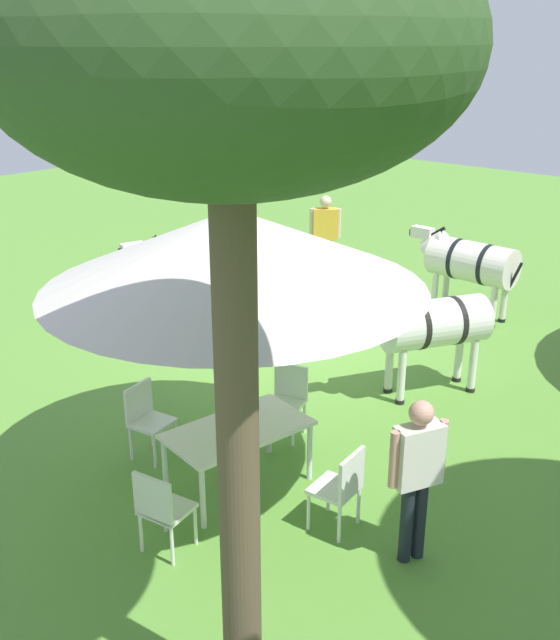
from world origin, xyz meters
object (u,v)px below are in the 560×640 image
object	(u,v)px
patio_chair_east_end	(342,485)
patio_chair_near_lawn	(288,396)
zebra_by_umbrella	(188,260)
patio_chair_west_end	(161,507)
shade_umbrella	(234,249)
zebra_nearest_camera	(469,262)
patio_dining_table	(238,434)
acacia_tree_right_background	(229,57)
patio_chair_near_hut	(146,416)
zebra_toward_hut	(431,325)
guest_beside_umbrella	(417,467)
standing_watcher	(325,230)

from	to	relation	value
patio_chair_east_end	patio_chair_near_lawn	distance (m)	2.01
patio_chair_near_lawn	zebra_by_umbrella	size ratio (longest dim) A/B	0.41
patio_chair_west_end	zebra_by_umbrella	xyz separation A→B (m)	(-4.68, -4.80, 0.44)
shade_umbrella	patio_chair_near_lawn	xyz separation A→B (m)	(-1.25, -0.37, -2.20)
zebra_nearest_camera	patio_chair_east_end	bearing A→B (deg)	-160.71
patio_chair_west_end	patio_chair_near_lawn	size ratio (longest dim) A/B	1.00
patio_dining_table	acacia_tree_right_background	xyz separation A→B (m)	(2.01, 2.01, 3.90)
patio_dining_table	patio_chair_near_hut	distance (m)	1.31
patio_chair_near_hut	acacia_tree_right_background	distance (m)	5.51
patio_dining_table	zebra_by_umbrella	xyz separation A→B (m)	(-3.40, -4.57, 0.30)
zebra_nearest_camera	patio_chair_near_hut	bearing A→B (deg)	176.87
patio_chair_west_end	zebra_toward_hut	xyz separation A→B (m)	(-4.67, 0.11, 0.50)
patio_chair_near_lawn	zebra_by_umbrella	distance (m)	4.74
zebra_by_umbrella	patio_chair_near_lawn	bearing A→B (deg)	169.47
patio_dining_table	guest_beside_umbrella	bearing A→B (deg)	96.41
shade_umbrella	patio_chair_near_hut	world-z (taller)	shade_umbrella
patio_chair_west_end	zebra_nearest_camera	xyz separation A→B (m)	(-7.77, -0.96, 0.48)
patio_chair_west_end	acacia_tree_right_background	world-z (taller)	acacia_tree_right_background
guest_beside_umbrella	zebra_by_umbrella	distance (m)	7.35
patio_chair_near_lawn	guest_beside_umbrella	xyz separation A→B (m)	(1.02, 2.44, 0.49)
patio_dining_table	acacia_tree_right_background	world-z (taller)	acacia_tree_right_background
shade_umbrella	standing_watcher	xyz separation A→B (m)	(-6.41, -3.85, -1.66)
guest_beside_umbrella	shade_umbrella	bearing A→B (deg)	-58.60
patio_chair_east_end	zebra_toward_hut	xyz separation A→B (m)	(-3.25, -0.96, 0.50)
patio_chair_near_lawn	zebra_toward_hut	world-z (taller)	zebra_toward_hut
patio_chair_east_end	guest_beside_umbrella	world-z (taller)	guest_beside_umbrella
patio_chair_west_end	zebra_by_umbrella	size ratio (longest dim) A/B	0.41
patio_chair_east_end	zebra_by_umbrella	size ratio (longest dim) A/B	0.41
patio_chair_near_hut	standing_watcher	world-z (taller)	standing_watcher
patio_dining_table	zebra_nearest_camera	bearing A→B (deg)	-173.66
patio_chair_east_end	zebra_nearest_camera	xyz separation A→B (m)	(-6.35, -2.02, 0.48)
zebra_toward_hut	patio_chair_west_end	bearing A→B (deg)	118.35
zebra_nearest_camera	standing_watcher	bearing A→B (deg)	92.99
zebra_toward_hut	acacia_tree_right_background	xyz separation A→B (m)	(5.40, 1.67, 3.54)
zebra_by_umbrella	zebra_toward_hut	size ratio (longest dim) A/B	1.14
patio_chair_near_lawn	zebra_nearest_camera	bearing A→B (deg)	-102.83
patio_chair_west_end	acacia_tree_right_background	xyz separation A→B (m)	(0.73, 1.78, 4.04)
patio_chair_near_lawn	zebra_nearest_camera	size ratio (longest dim) A/B	0.41
patio_chair_near_lawn	patio_chair_near_hut	distance (m)	1.74
standing_watcher	zebra_nearest_camera	xyz separation A→B (m)	(-0.07, 3.13, -0.05)
patio_chair_near_hut	patio_chair_east_end	bearing A→B (deg)	87.93
patio_dining_table	standing_watcher	bearing A→B (deg)	-149.03
shade_umbrella	patio_chair_near_lawn	world-z (taller)	shade_umbrella
patio_chair_east_end	patio_chair_near_lawn	world-z (taller)	same
patio_dining_table	zebra_nearest_camera	size ratio (longest dim) A/B	0.76
patio_chair_near_lawn	patio_chair_west_end	bearing A→B (deg)	86.86
patio_dining_table	patio_chair_west_end	world-z (taller)	patio_chair_west_end
patio_chair_near_hut	zebra_by_umbrella	bearing A→B (deg)	-148.00
guest_beside_umbrella	standing_watcher	xyz separation A→B (m)	(-6.18, -5.91, 0.05)
standing_watcher	patio_chair_near_hut	bearing A→B (deg)	69.73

